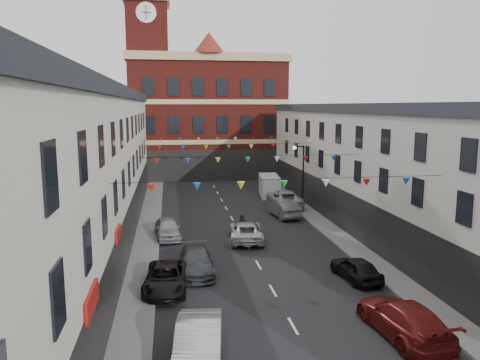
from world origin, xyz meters
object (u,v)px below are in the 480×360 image
car_left_e (168,228)px  car_left_d (196,262)px  car_left_c (166,278)px  car_right_f (284,199)px  street_lamp (301,169)px  pedestrian (242,226)px  car_right_e (283,208)px  car_right_c (403,319)px  white_van (269,186)px  car_right_d (356,268)px  moving_car (246,231)px  car_left_b (198,344)px

car_left_e → car_left_d: bearing=-82.7°
car_left_c → car_right_f: (11.00, 18.76, 0.17)m
street_lamp → pedestrian: 10.91m
street_lamp → car_right_e: 4.27m
car_right_c → car_right_e: car_right_e is taller
street_lamp → car_right_f: size_ratio=1.01×
car_left_e → pedestrian: 5.45m
white_van → car_left_c: bearing=-107.4°
car_right_d → moving_car: 9.66m
car_left_d → car_right_d: size_ratio=1.23×
car_left_e → car_right_d: size_ratio=1.10×
car_left_b → street_lamp: bearing=73.0°
car_left_d → car_right_d: (8.67, -2.38, -0.03)m
car_right_c → white_van: white_van is taller
car_left_b → car_right_f: car_right_f is taller
car_left_c → moving_car: (5.62, 8.29, 0.04)m
car_left_c → car_right_e: (9.96, 15.01, 0.12)m
car_left_c → car_right_c: bearing=-29.0°
car_left_c → car_right_e: size_ratio=1.00×
moving_car → white_van: (5.19, 16.19, 0.39)m
car_right_c → car_right_f: 25.30m
car_left_c → car_right_e: 18.02m
car_right_e → car_right_f: 3.89m
car_right_e → car_right_c: bearing=81.7°
pedestrian → car_right_d: bearing=-74.1°
car_left_c → moving_car: 10.02m
moving_car → car_left_d: bearing=63.5°
street_lamp → car_left_b: size_ratio=1.24×
car_left_b → car_left_e: car_left_b is taller
car_right_e → white_van: bearing=-102.9°
street_lamp → car_left_c: 21.12m
white_van → car_right_e: bearing=-88.7°
car_left_d → car_right_e: bearing=56.9°
white_van → pedestrian: bearing=-102.7°
car_right_e → pedestrian: bearing=45.5°
street_lamp → car_left_e: size_ratio=1.42×
moving_car → car_right_f: bearing=-110.7°
car_left_b → car_right_e: 24.06m
car_left_d → car_right_f: (9.30, 16.49, 0.14)m
car_right_f → car_left_b: bearing=71.9°
car_left_c → pedestrian: 10.44m
car_left_b → car_right_d: bearing=45.4°
car_left_d → moving_car: moving_car is taller
car_left_c → car_left_d: 2.84m
street_lamp → car_left_c: (-12.05, -17.04, -3.25)m
pedestrian → white_van: bearing=58.2°
car_left_e → car_right_f: (10.93, 8.89, 0.10)m
pedestrian → car_right_c: bearing=-87.0°
street_lamp → car_right_e: bearing=-135.7°
street_lamp → pedestrian: bearing=-129.1°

